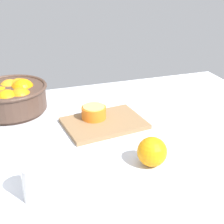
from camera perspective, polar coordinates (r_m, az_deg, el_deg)
ground_plane at (r=100.39cm, az=-2.13°, el=-4.70°), size 132.80×84.39×3.00cm
fruit_bowl at (r=117.41cm, az=-17.43°, el=2.60°), size 25.31×25.31×11.39cm
juice_glass at (r=75.11cm, az=-13.21°, el=-12.28°), size 6.21×6.21×8.82cm
cutting_board at (r=104.61cm, az=-1.40°, el=-1.98°), size 27.23×20.93×1.38cm
orange_half_0 at (r=105.67cm, az=-3.24°, el=-0.03°), size 8.10×8.10×4.26cm
loose_orange_1 at (r=84.48cm, az=7.10°, el=-6.99°), size 7.84×7.84×7.84cm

